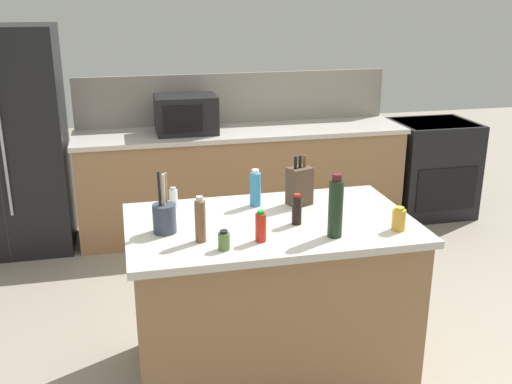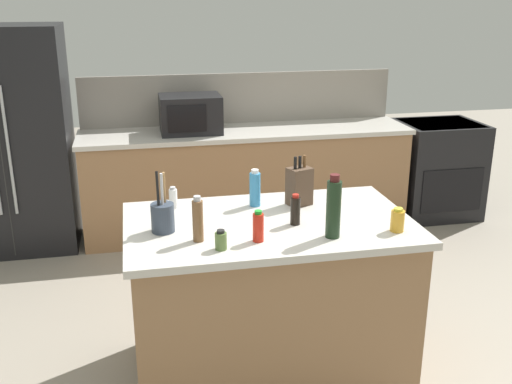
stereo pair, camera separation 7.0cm
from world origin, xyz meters
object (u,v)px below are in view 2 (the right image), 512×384
(dish_soap_bottle, at_px, (255,189))
(hot_sauce_bottle, at_px, (258,227))
(salt_shaker, at_px, (173,198))
(refrigerator, at_px, (9,140))
(spice_jar_oregano, at_px, (221,240))
(knife_block, at_px, (299,186))
(pepper_grinder, at_px, (198,220))
(range_oven, at_px, (437,168))
(honey_jar, at_px, (397,220))
(soy_sauce_bottle, at_px, (295,210))
(wine_bottle, at_px, (334,208))
(utensil_crock, at_px, (163,216))
(microwave, at_px, (190,114))

(dish_soap_bottle, height_order, hot_sauce_bottle, dish_soap_bottle)
(salt_shaker, height_order, hot_sauce_bottle, hot_sauce_bottle)
(refrigerator, height_order, spice_jar_oregano, refrigerator)
(knife_block, bearing_deg, pepper_grinder, -167.40)
(knife_block, bearing_deg, dish_soap_bottle, 152.26)
(range_oven, distance_m, honey_jar, 2.98)
(refrigerator, relative_size, hot_sauce_bottle, 11.57)
(honey_jar, bearing_deg, soy_sauce_bottle, 157.81)
(range_oven, height_order, wine_bottle, wine_bottle)
(utensil_crock, height_order, hot_sauce_bottle, utensil_crock)
(pepper_grinder, height_order, honey_jar, pepper_grinder)
(salt_shaker, bearing_deg, honey_jar, -27.80)
(refrigerator, distance_m, pepper_grinder, 2.76)
(utensil_crock, bearing_deg, knife_block, 17.53)
(range_oven, bearing_deg, utensil_crock, -141.09)
(spice_jar_oregano, bearing_deg, hot_sauce_bottle, 16.98)
(soy_sauce_bottle, bearing_deg, hot_sauce_bottle, -143.01)
(pepper_grinder, distance_m, hot_sauce_bottle, 0.30)
(refrigerator, distance_m, utensil_crock, 2.54)
(microwave, relative_size, utensil_crock, 1.63)
(spice_jar_oregano, bearing_deg, microwave, 87.33)
(range_oven, distance_m, microwave, 2.46)
(microwave, distance_m, hot_sauce_bottle, 2.45)
(refrigerator, xyz_separation_m, honey_jar, (2.31, -2.52, 0.07))
(utensil_crock, relative_size, wine_bottle, 0.97)
(soy_sauce_bottle, height_order, hot_sauce_bottle, soy_sauce_bottle)
(knife_block, xyz_separation_m, salt_shaker, (-0.72, 0.09, -0.05))
(honey_jar, bearing_deg, dish_soap_bottle, 140.50)
(refrigerator, distance_m, wine_bottle, 3.20)
(refrigerator, bearing_deg, range_oven, -0.76)
(range_oven, height_order, knife_block, knife_block)
(refrigerator, xyz_separation_m, utensil_crock, (1.14, -2.28, 0.09))
(utensil_crock, bearing_deg, microwave, 80.46)
(soy_sauce_bottle, xyz_separation_m, spice_jar_oregano, (-0.43, -0.24, -0.03))
(spice_jar_oregano, relative_size, hot_sauce_bottle, 0.62)
(range_oven, height_order, pepper_grinder, pepper_grinder)
(microwave, height_order, knife_block, microwave)
(refrigerator, relative_size, spice_jar_oregano, 18.77)
(spice_jar_oregano, distance_m, hot_sauce_bottle, 0.21)
(knife_block, distance_m, wine_bottle, 0.50)
(utensil_crock, relative_size, salt_shaker, 2.51)
(knife_block, bearing_deg, microwave, 81.70)
(range_oven, distance_m, pepper_grinder, 3.57)
(dish_soap_bottle, bearing_deg, hot_sauce_bottle, -99.96)
(salt_shaker, bearing_deg, dish_soap_bottle, -6.71)
(range_oven, height_order, hot_sauce_bottle, hot_sauce_bottle)
(range_oven, height_order, honey_jar, honey_jar)
(spice_jar_oregano, bearing_deg, knife_block, 44.76)
(refrigerator, height_order, wine_bottle, refrigerator)
(knife_block, relative_size, salt_shaker, 2.28)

